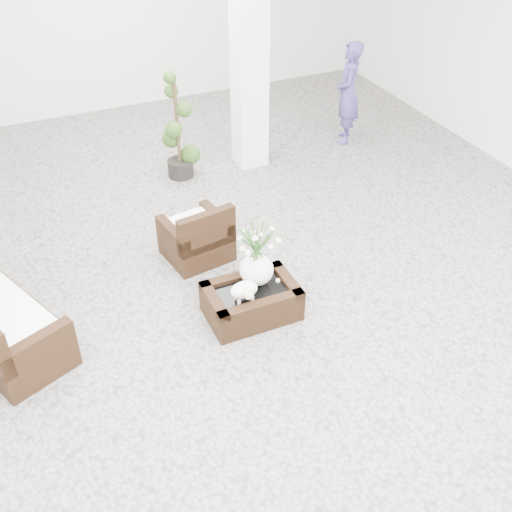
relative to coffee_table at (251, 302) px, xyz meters
name	(u,v)px	position (x,y,z in m)	size (l,w,h in m)	color
ground	(252,298)	(0.11, 0.22, -0.16)	(11.00, 11.00, 0.00)	gray
column	(249,39)	(1.31, 3.02, 1.59)	(0.40, 0.40, 3.50)	white
coffee_table	(251,302)	(0.00, 0.00, 0.00)	(0.90, 0.60, 0.31)	black
sheep_figurine	(244,291)	(-0.12, -0.10, 0.26)	(0.28, 0.23, 0.21)	white
planter_narcissus	(256,250)	(0.10, 0.10, 0.56)	(0.44, 0.44, 0.80)	white
tealight	(278,280)	(0.30, 0.02, 0.17)	(0.04, 0.04, 0.03)	white
armchair	(196,230)	(-0.16, 1.17, 0.20)	(0.67, 0.64, 0.71)	black
topiary	(177,126)	(0.27, 3.03, 0.58)	(0.39, 0.39, 1.47)	#254114
shopper	(348,93)	(2.90, 3.07, 0.59)	(0.55, 0.36, 1.50)	#3F3270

